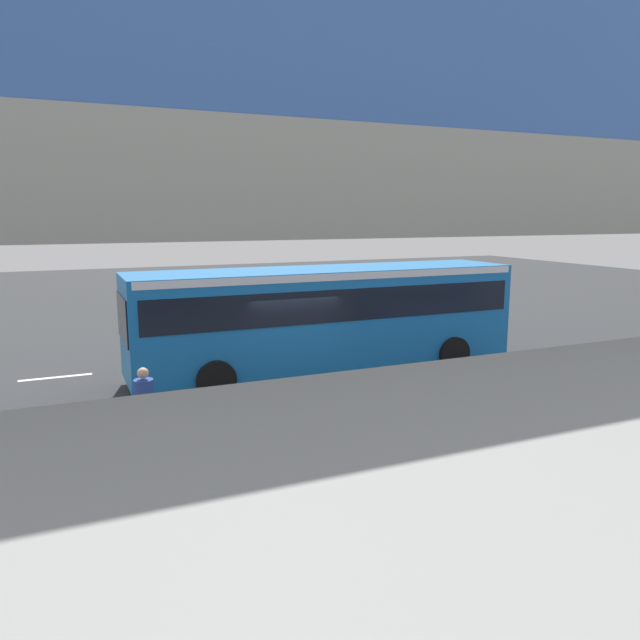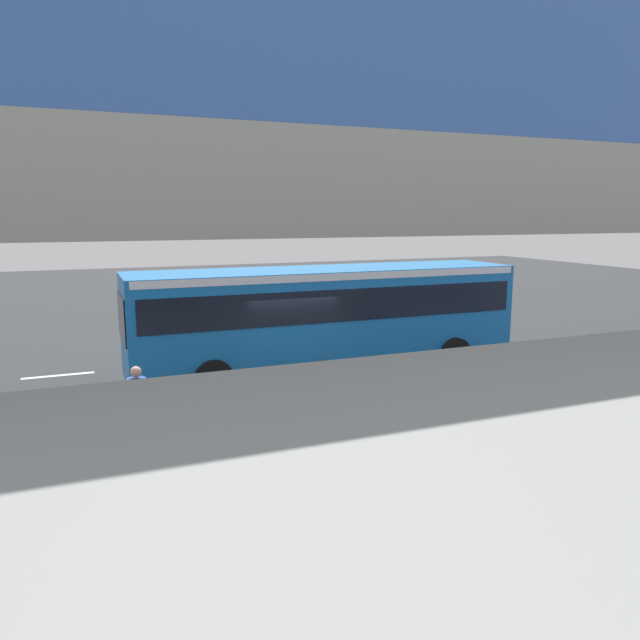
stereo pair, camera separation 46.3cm
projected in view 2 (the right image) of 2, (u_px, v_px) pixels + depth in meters
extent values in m
plane|color=#2D3033|center=(284.00, 382.00, 17.07)|extent=(80.00, 80.00, 0.00)
cube|color=#196BB7|center=(326.00, 317.00, 17.74)|extent=(11.50, 2.55, 2.86)
cube|color=black|center=(326.00, 299.00, 17.65)|extent=(11.04, 2.59, 0.90)
cube|color=white|center=(326.00, 272.00, 17.51)|extent=(11.27, 2.58, 0.20)
cube|color=black|center=(122.00, 318.00, 15.54)|extent=(0.04, 2.24, 1.20)
cylinder|color=black|center=(214.00, 379.00, 15.42)|extent=(1.04, 0.30, 1.04)
cylinder|color=black|center=(195.00, 358.00, 17.74)|extent=(1.04, 0.30, 1.04)
cylinder|color=black|center=(454.00, 354.00, 18.15)|extent=(1.04, 0.30, 1.04)
cylinder|color=black|center=(411.00, 338.00, 20.48)|extent=(1.04, 0.30, 1.04)
torus|color=black|center=(564.00, 381.00, 15.82)|extent=(0.72, 0.06, 0.72)
torus|color=black|center=(594.00, 377.00, 16.21)|extent=(0.72, 0.06, 0.72)
cube|color=blue|center=(580.00, 373.00, 15.98)|extent=(0.89, 0.04, 0.04)
cylinder|color=blue|center=(586.00, 365.00, 16.02)|extent=(0.03, 0.03, 0.40)
cube|color=black|center=(586.00, 357.00, 15.99)|extent=(0.20, 0.08, 0.04)
cylinder|color=blue|center=(569.00, 361.00, 15.77)|extent=(0.02, 0.44, 0.02)
cylinder|color=#2D2D38|center=(139.00, 433.00, 11.90)|extent=(0.32, 0.32, 0.85)
cylinder|color=navy|center=(137.00, 395.00, 11.77)|extent=(0.38, 0.38, 0.70)
sphere|color=tan|center=(136.00, 372.00, 11.68)|extent=(0.22, 0.22, 0.22)
cylinder|color=slate|center=(165.00, 323.00, 18.42)|extent=(0.08, 0.08, 2.80)
cube|color=blue|center=(163.00, 288.00, 18.22)|extent=(0.04, 0.60, 0.60)
cube|color=silver|center=(410.00, 343.00, 22.17)|extent=(2.00, 0.20, 0.01)
cube|color=silver|center=(310.00, 352.00, 20.69)|extent=(2.00, 0.20, 0.01)
cube|color=silver|center=(194.00, 363.00, 19.20)|extent=(2.00, 0.20, 0.01)
cube|color=silver|center=(58.00, 375.00, 17.72)|extent=(2.00, 0.20, 0.01)
cube|color=#3359A5|center=(594.00, 125.00, 6.46)|extent=(28.16, 0.08, 1.10)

